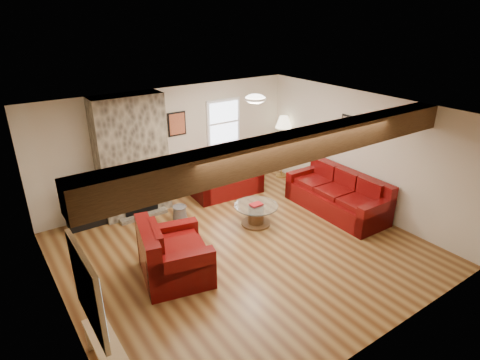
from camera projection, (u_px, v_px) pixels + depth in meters
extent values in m
plane|color=brown|center=(243.00, 250.00, 7.23)|extent=(8.00, 8.00, 0.00)
plane|color=white|center=(244.00, 113.00, 6.24)|extent=(8.00, 8.00, 0.00)
plane|color=beige|center=(171.00, 144.00, 8.81)|extent=(8.00, 0.00, 8.00)
plane|color=beige|center=(380.00, 266.00, 4.67)|extent=(8.00, 0.00, 8.00)
plane|color=beige|center=(54.00, 241.00, 5.16)|extent=(0.00, 7.50, 7.50)
plane|color=beige|center=(361.00, 153.00, 8.31)|extent=(0.00, 7.50, 7.50)
cube|color=#301E0E|center=(298.00, 146.00, 5.38)|extent=(6.00, 0.36, 0.38)
cube|color=#36312A|center=(132.00, 157.00, 8.10)|extent=(1.40, 0.50, 2.50)
cube|color=black|center=(140.00, 197.00, 8.23)|extent=(0.70, 0.06, 0.90)
cube|color=#36312A|center=(143.00, 215.00, 8.35)|extent=(1.00, 0.25, 0.08)
cylinder|color=#472E17|center=(256.00, 223.00, 8.08)|extent=(0.58, 0.58, 0.04)
cylinder|color=#472E17|center=(256.00, 216.00, 8.01)|extent=(0.31, 0.31, 0.39)
cylinder|color=white|center=(256.00, 206.00, 7.92)|extent=(0.87, 0.87, 0.02)
cube|color=maroon|center=(256.00, 204.00, 7.91)|extent=(0.24, 0.17, 0.03)
cube|color=black|center=(93.00, 212.00, 8.04)|extent=(1.01, 0.40, 0.50)
imported|color=black|center=(89.00, 190.00, 7.85)|extent=(0.83, 0.11, 0.48)
cylinder|color=#B08E49|center=(281.00, 175.00, 10.39)|extent=(0.28, 0.28, 0.03)
cylinder|color=#B08E49|center=(282.00, 150.00, 10.12)|extent=(0.03, 0.03, 1.42)
cone|color=beige|center=(284.00, 122.00, 9.83)|extent=(0.41, 0.41, 0.28)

